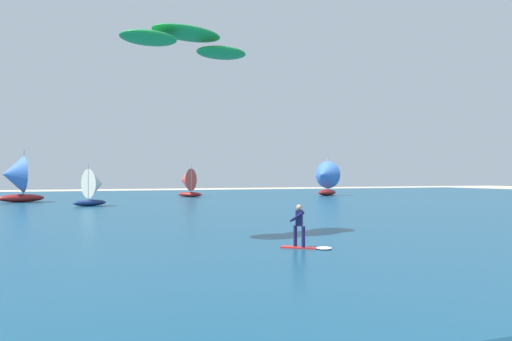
% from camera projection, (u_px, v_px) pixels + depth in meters
% --- Properties ---
extents(ocean, '(160.00, 90.00, 0.10)m').
position_uv_depth(ocean, '(137.00, 204.00, 50.51)').
color(ocean, navy).
rests_on(ocean, ground).
extents(kitesurfer, '(1.90, 1.63, 1.67)m').
position_uv_depth(kitesurfer, '(304.00, 232.00, 19.11)').
color(kitesurfer, red).
rests_on(kitesurfer, ocean).
extents(kite, '(6.85, 4.22, 0.99)m').
position_uv_depth(kite, '(187.00, 41.00, 22.99)').
color(kite, '#198C3F').
extents(sailboat_leading, '(3.41, 3.05, 3.82)m').
position_uv_depth(sailboat_leading, '(94.00, 187.00, 46.09)').
color(sailboat_leading, navy).
rests_on(sailboat_leading, ocean).
extents(sailboat_mid_left, '(3.72, 3.69, 4.19)m').
position_uv_depth(sailboat_mid_left, '(187.00, 182.00, 65.65)').
color(sailboat_mid_left, maroon).
rests_on(sailboat_mid_left, ocean).
extents(sailboat_outermost, '(4.90, 4.55, 5.45)m').
position_uv_depth(sailboat_outermost, '(325.00, 178.00, 69.81)').
color(sailboat_outermost, maroon).
rests_on(sailboat_outermost, ocean).
extents(sailboat_center_horizon, '(4.84, 4.26, 5.45)m').
position_uv_depth(sailboat_center_horizon, '(15.00, 178.00, 52.02)').
color(sailboat_center_horizon, maroon).
rests_on(sailboat_center_horizon, ocean).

